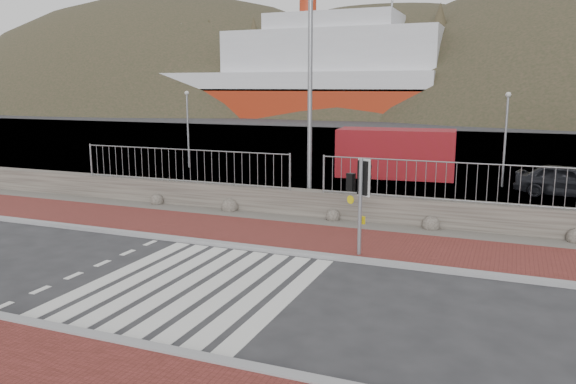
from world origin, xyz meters
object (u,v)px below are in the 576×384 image
at_px(ferry, 290,79).
at_px(streetlight, 315,63).
at_px(traffic_signal_far, 359,186).
at_px(shipping_container, 396,153).
at_px(car_a, 567,181).

relative_size(ferry, streetlight, 5.50).
xyz_separation_m(traffic_signal_far, shipping_container, (-1.71, 13.51, -0.71)).
xyz_separation_m(ferry, shipping_container, (25.71, -50.96, -4.20)).
bearing_deg(car_a, shipping_container, 82.56).
bearing_deg(car_a, ferry, 43.81).
height_order(streetlight, shipping_container, streetlight).
relative_size(traffic_signal_far, shipping_container, 0.46).
bearing_deg(shipping_container, streetlight, -102.69).
height_order(ferry, car_a, ferry).
distance_m(traffic_signal_far, shipping_container, 13.63).
bearing_deg(streetlight, ferry, 104.98).
distance_m(ferry, car_a, 63.14).
bearing_deg(traffic_signal_far, car_a, -93.11).
xyz_separation_m(ferry, car_a, (33.08, -53.58, -4.71)).
bearing_deg(ferry, traffic_signal_far, -66.95).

